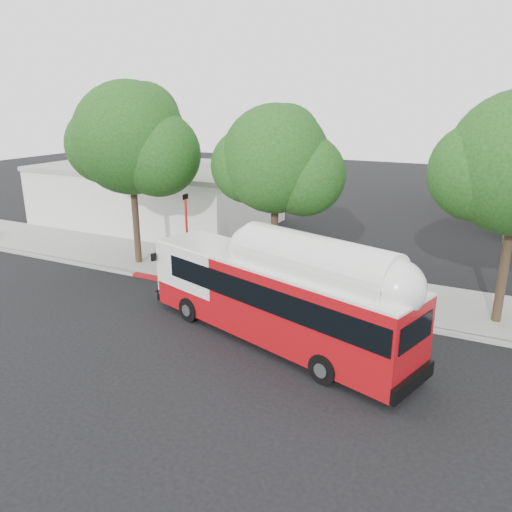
{
  "coord_description": "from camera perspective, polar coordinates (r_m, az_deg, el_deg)",
  "views": [
    {
      "loc": [
        8.5,
        -15.16,
        8.71
      ],
      "look_at": [
        -0.5,
        3.0,
        2.36
      ],
      "focal_mm": 35.0,
      "sensor_mm": 36.0,
      "label": 1
    }
  ],
  "objects": [
    {
      "name": "ground",
      "position": [
        19.44,
        -2.63,
        -9.24
      ],
      "size": [
        120.0,
        120.0,
        0.0
      ],
      "primitive_type": "plane",
      "color": "black",
      "rests_on": "ground"
    },
    {
      "name": "sidewalk",
      "position": [
        24.82,
        4.64,
        -3.02
      ],
      "size": [
        60.0,
        5.0,
        0.15
      ],
      "primitive_type": "cube",
      "color": "gray",
      "rests_on": "ground"
    },
    {
      "name": "curb_strip",
      "position": [
        22.59,
        2.17,
        -5.09
      ],
      "size": [
        60.0,
        0.3,
        0.15
      ],
      "primitive_type": "cube",
      "color": "gray",
      "rests_on": "ground"
    },
    {
      "name": "red_curb_segment",
      "position": [
        23.88,
        -4.42,
        -3.85
      ],
      "size": [
        10.0,
        0.32,
        0.16
      ],
      "primitive_type": "cube",
      "color": "maroon",
      "rests_on": "ground"
    },
    {
      "name": "street_tree_left",
      "position": [
        26.9,
        -13.32,
        12.46
      ],
      "size": [
        6.67,
        5.8,
        9.74
      ],
      "color": "#2D2116",
      "rests_on": "ground"
    },
    {
      "name": "street_tree_mid",
      "position": [
        23.26,
        3.21,
        10.45
      ],
      "size": [
        5.75,
        5.0,
        8.62
      ],
      "color": "#2D2116",
      "rests_on": "ground"
    },
    {
      "name": "low_commercial_bldg",
      "position": [
        37.41,
        -11.19,
        6.97
      ],
      "size": [
        16.2,
        10.2,
        4.25
      ],
      "color": "silver",
      "rests_on": "ground"
    },
    {
      "name": "transit_bus",
      "position": [
        18.47,
        2.25,
        -5.04
      ],
      "size": [
        12.12,
        5.71,
        3.56
      ],
      "rotation": [
        0.0,
        0.0,
        -0.31
      ],
      "color": "#A50B11",
      "rests_on": "ground"
    },
    {
      "name": "signal_pole",
      "position": [
        24.96,
        -7.89,
        2.21
      ],
      "size": [
        0.12,
        0.41,
        4.37
      ],
      "color": "red",
      "rests_on": "ground"
    }
  ]
}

